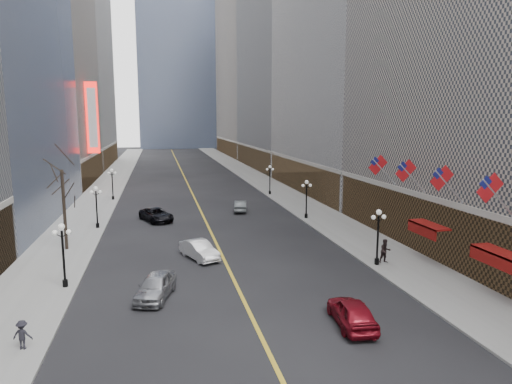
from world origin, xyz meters
name	(u,v)px	position (x,y,z in m)	size (l,w,h in m)	color
sidewalk_east	(277,190)	(14.00, 70.00, 0.07)	(6.00, 230.00, 0.15)	gray
sidewalk_west	(101,196)	(-14.00, 70.00, 0.07)	(6.00, 230.00, 0.15)	gray
lane_line	(188,185)	(0.00, 80.00, 0.01)	(0.25, 200.00, 0.02)	gold
bldg_east_c	(303,67)	(29.88, 106.00, 24.18)	(26.60, 40.60, 48.80)	gray
bldg_east_d	(263,60)	(29.90, 149.00, 31.17)	(26.60, 46.60, 62.80)	#AA9C8D
bldg_west_c	(9,41)	(-29.88, 87.00, 25.19)	(26.60, 30.60, 50.80)	#AA9C8D
bldg_west_d	(49,17)	(-29.92, 121.00, 36.17)	(26.60, 38.60, 72.80)	silver
streetlamp_east_1	(378,231)	(11.80, 30.00, 2.90)	(1.26, 0.44, 4.52)	black
streetlamp_east_2	(306,195)	(11.80, 48.00, 2.90)	(1.26, 0.44, 4.52)	black
streetlamp_east_3	(270,177)	(11.80, 66.00, 2.90)	(1.26, 0.44, 4.52)	black
streetlamp_west_1	(63,249)	(-11.80, 30.00, 2.90)	(1.26, 0.44, 4.52)	black
streetlamp_west_2	(96,203)	(-11.80, 48.00, 2.90)	(1.26, 0.44, 4.52)	black
streetlamp_west_3	(112,181)	(-11.80, 66.00, 2.90)	(1.26, 0.44, 4.52)	black
flag_2	(492,190)	(15.31, 22.00, 7.29)	(2.87, 0.12, 2.87)	#B2B2B7
flag_3	(444,180)	(15.31, 27.00, 7.29)	(2.87, 0.12, 2.87)	#B2B2B7
flag_4	(408,173)	(15.31, 32.00, 7.29)	(2.87, 0.12, 2.87)	#B2B2B7
flag_5	(380,167)	(15.31, 37.00, 7.29)	(2.87, 0.12, 2.87)	#B2B2B7
awning_b	(498,254)	(16.11, 22.00, 3.08)	(1.40, 4.00, 0.93)	maroon
awning_c	(427,226)	(16.11, 30.00, 3.08)	(1.40, 4.00, 0.93)	maroon
theatre_marquee	(92,118)	(-15.88, 80.00, 12.00)	(2.00, 0.55, 12.00)	red
tree_west_far	(62,182)	(-13.50, 40.00, 6.24)	(3.60, 3.60, 7.92)	#2D231C
car_nb_near	(156,286)	(-5.61, 26.96, 0.81)	(1.92, 4.78, 1.63)	#96989D
car_nb_mid	(199,250)	(-2.00, 35.04, 0.77)	(1.63, 4.67, 1.54)	silver
car_nb_far	(156,215)	(-5.58, 50.64, 0.76)	(2.53, 5.49, 1.53)	black
car_sb_mid	(352,312)	(5.38, 20.41, 0.81)	(1.91, 4.76, 1.62)	maroon
car_sb_far	(241,206)	(4.99, 54.17, 0.71)	(1.51, 4.33, 1.43)	#4A4F52
ped_east_walk	(385,251)	(12.66, 30.27, 1.13)	(0.95, 0.52, 1.96)	black
ped_west_walk	(22,335)	(-12.20, 21.15, 0.91)	(0.98, 0.41, 1.52)	black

